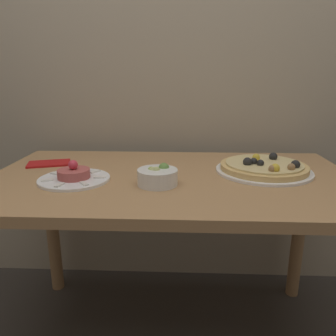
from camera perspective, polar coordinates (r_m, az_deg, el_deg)
The scene contains 6 objects.
back_wall at distance 1.67m, azimuth 1.33°, elevation 23.30°, with size 8.00×0.05×2.60m.
dining_table at distance 1.24m, azimuth 0.62°, elevation -5.60°, with size 1.34×0.77×0.73m.
pizza_plate at distance 1.29m, azimuth 16.37°, elevation 0.09°, with size 0.36×0.36×0.06m.
tartare_plate at distance 1.19m, azimuth -16.04°, elevation -1.45°, with size 0.25×0.25×0.07m.
small_bowl at distance 1.10m, azimuth -1.82°, elevation -1.47°, with size 0.14×0.14×0.07m.
napkin at distance 1.44m, azimuth -20.03°, elevation 0.75°, with size 0.19×0.14×0.01m.
Camera 1 is at (0.04, -0.77, 1.08)m, focal length 35.00 mm.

